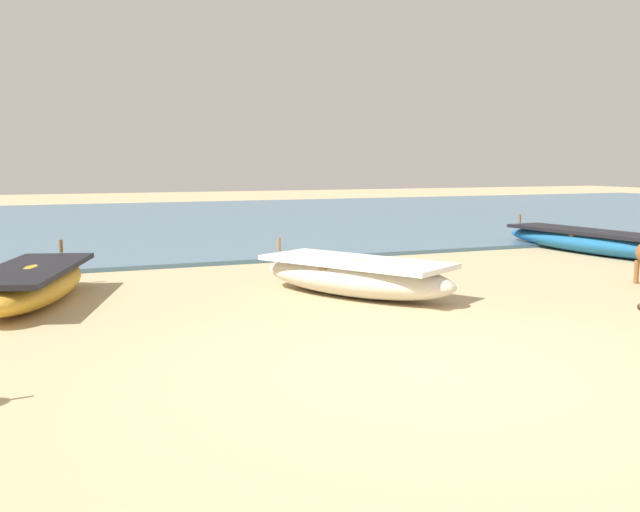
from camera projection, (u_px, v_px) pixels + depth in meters
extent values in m
plane|color=tan|center=(429.00, 370.00, 6.29)|extent=(80.00, 80.00, 0.00)
cube|color=slate|center=(144.00, 221.00, 21.89)|extent=(60.00, 20.00, 0.08)
ellipsoid|color=beige|center=(355.00, 277.00, 9.78)|extent=(2.46, 3.23, 0.53)
cube|color=white|center=(355.00, 262.00, 9.75)|extent=(2.26, 2.90, 0.07)
cube|color=olive|center=(342.00, 266.00, 9.91)|extent=(0.85, 0.55, 0.04)
cylinder|color=olive|center=(279.00, 244.00, 10.61)|extent=(0.06, 0.06, 0.20)
ellipsoid|color=#1E669E|center=(599.00, 243.00, 14.22)|extent=(1.42, 5.04, 0.47)
cube|color=black|center=(600.00, 233.00, 14.20)|extent=(1.35, 4.45, 0.07)
cube|color=olive|center=(585.00, 235.00, 14.53)|extent=(0.83, 0.19, 0.04)
cylinder|color=olive|center=(520.00, 219.00, 16.19)|extent=(0.06, 0.06, 0.20)
ellipsoid|color=gold|center=(32.00, 285.00, 9.20)|extent=(1.92, 3.38, 0.50)
cube|color=black|center=(31.00, 269.00, 9.17)|extent=(1.79, 3.00, 0.07)
cube|color=olive|center=(37.00, 272.00, 9.42)|extent=(0.87, 0.37, 0.04)
cylinder|color=olive|center=(61.00, 246.00, 10.61)|extent=(0.06, 0.06, 0.20)
cylinder|color=brown|center=(637.00, 272.00, 10.79)|extent=(0.07, 0.07, 0.36)
cylinder|color=#2D2119|center=(640.00, 252.00, 10.91)|extent=(0.02, 0.02, 0.30)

